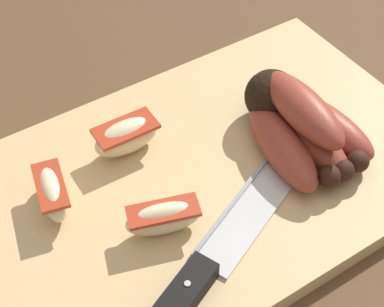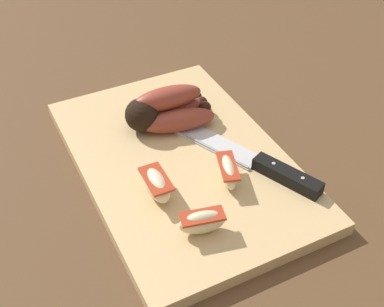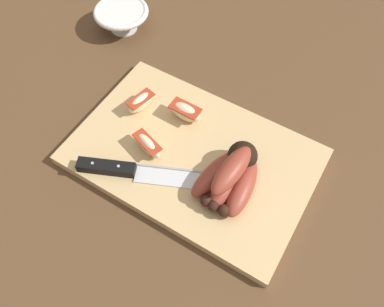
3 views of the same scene
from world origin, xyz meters
name	(u,v)px [view 3 (image 3 of 3)]	position (x,y,z in m)	size (l,w,h in m)	color
ground_plane	(194,151)	(0.00, 0.00, 0.00)	(6.00, 6.00, 0.00)	brown
cutting_board	(193,156)	(0.01, -0.02, 0.01)	(0.42, 0.28, 0.02)	tan
banana_bunch	(231,175)	(0.09, -0.03, 0.04)	(0.10, 0.14, 0.06)	black
chefs_knife	(134,171)	(-0.06, -0.10, 0.03)	(0.27, 0.14, 0.02)	silver
apple_wedge_near	(141,102)	(-0.13, 0.02, 0.04)	(0.03, 0.06, 0.03)	beige
apple_wedge_middle	(148,145)	(-0.06, -0.05, 0.04)	(0.07, 0.04, 0.03)	beige
apple_wedge_far	(185,112)	(-0.05, 0.04, 0.04)	(0.06, 0.03, 0.03)	beige
ceramic_bowl	(122,17)	(-0.31, 0.20, 0.03)	(0.12, 0.12, 0.05)	silver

